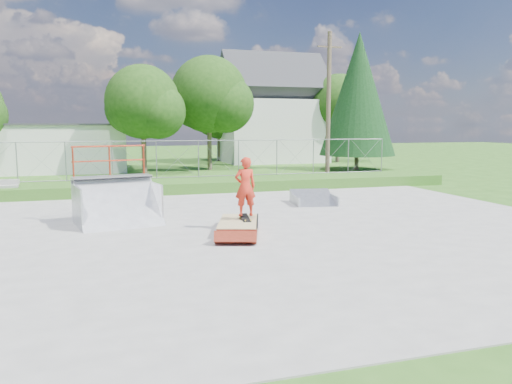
# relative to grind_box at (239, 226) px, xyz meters

# --- Properties ---
(ground) EXTENTS (120.00, 120.00, 0.00)m
(ground) POSITION_rel_grind_box_xyz_m (0.76, -0.18, -0.17)
(ground) COLOR #2B5618
(ground) RESTS_ON ground
(concrete_pad) EXTENTS (20.00, 16.00, 0.04)m
(concrete_pad) POSITION_rel_grind_box_xyz_m (0.76, -0.18, -0.15)
(concrete_pad) COLOR gray
(concrete_pad) RESTS_ON ground
(grass_berm) EXTENTS (24.00, 3.00, 0.50)m
(grass_berm) POSITION_rel_grind_box_xyz_m (0.76, 9.32, 0.08)
(grass_berm) COLOR #2B5618
(grass_berm) RESTS_ON ground
(grind_box) EXTENTS (1.71, 2.45, 0.33)m
(grind_box) POSITION_rel_grind_box_xyz_m (0.00, 0.00, 0.00)
(grind_box) COLOR maroon
(grind_box) RESTS_ON concrete_pad
(quarter_pipe) EXTENTS (2.73, 2.45, 2.38)m
(quarter_pipe) POSITION_rel_grind_box_xyz_m (-3.24, 2.06, 1.02)
(quarter_pipe) COLOR #A3A5AB
(quarter_pipe) RESTS_ON concrete_pad
(flat_bank_ramp) EXTENTS (1.78, 1.86, 0.47)m
(flat_bank_ramp) POSITION_rel_grind_box_xyz_m (4.02, 3.92, 0.07)
(flat_bank_ramp) COLOR #A3A5AB
(flat_bank_ramp) RESTS_ON concrete_pad
(skateboard) EXTENTS (0.30, 0.81, 0.13)m
(skateboard) POSITION_rel_grind_box_xyz_m (0.22, 0.09, 0.21)
(skateboard) COLOR black
(skateboard) RESTS_ON grind_box
(skater) EXTENTS (0.62, 0.41, 1.68)m
(skater) POSITION_rel_grind_box_xyz_m (0.22, 0.09, 1.05)
(skater) COLOR red
(skater) RESTS_ON grind_box
(chain_link_fence) EXTENTS (20.00, 0.06, 1.80)m
(chain_link_fence) POSITION_rel_grind_box_xyz_m (0.76, 10.32, 1.23)
(chain_link_fence) COLOR gray
(chain_link_fence) RESTS_ON grass_berm
(utility_building_flat) EXTENTS (10.00, 6.00, 3.00)m
(utility_building_flat) POSITION_rel_grind_box_xyz_m (-7.24, 21.82, 1.33)
(utility_building_flat) COLOR silver
(utility_building_flat) RESTS_ON ground
(gable_house) EXTENTS (8.40, 6.08, 8.94)m
(gable_house) POSITION_rel_grind_box_xyz_m (9.76, 25.82, 3.67)
(gable_house) COLOR silver
(gable_house) RESTS_ON ground
(utility_pole) EXTENTS (0.24, 0.24, 8.00)m
(utility_pole) POSITION_rel_grind_box_xyz_m (8.26, 11.82, 3.83)
(utility_pole) COLOR brown
(utility_pole) RESTS_ON ground
(tree_left_near) EXTENTS (4.76, 4.48, 6.65)m
(tree_left_near) POSITION_rel_grind_box_xyz_m (-0.99, 17.66, 4.07)
(tree_left_near) COLOR brown
(tree_left_near) RESTS_ON ground
(tree_center) EXTENTS (5.44, 5.12, 7.60)m
(tree_center) POSITION_rel_grind_box_xyz_m (3.54, 19.63, 4.68)
(tree_center) COLOR brown
(tree_center) RESTS_ON ground
(tree_right_far) EXTENTS (5.10, 4.80, 7.12)m
(tree_right_far) POSITION_rel_grind_box_xyz_m (15.02, 23.64, 4.38)
(tree_right_far) COLOR brown
(tree_right_far) RESTS_ON ground
(tree_back_mid) EXTENTS (4.08, 3.84, 5.70)m
(tree_back_mid) POSITION_rel_grind_box_xyz_m (5.97, 27.68, 3.47)
(tree_back_mid) COLOR brown
(tree_back_mid) RESTS_ON ground
(conifer_tree) EXTENTS (5.04, 5.04, 9.10)m
(conifer_tree) POSITION_rel_grind_box_xyz_m (12.76, 16.82, 4.88)
(conifer_tree) COLOR brown
(conifer_tree) RESTS_ON ground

